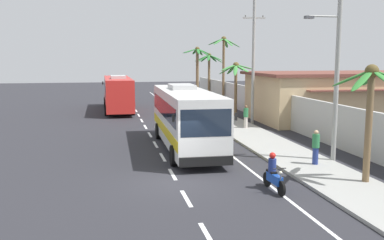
% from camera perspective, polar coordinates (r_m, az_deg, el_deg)
% --- Properties ---
extents(ground_plane, '(160.00, 160.00, 0.00)m').
position_cam_1_polar(ground_plane, '(18.96, -2.03, -8.13)').
color(ground_plane, '#28282D').
extents(sidewalk_kerb, '(3.20, 90.00, 0.14)m').
position_cam_1_polar(sidewalk_kerb, '(30.06, 7.80, -1.97)').
color(sidewalk_kerb, '#999993').
rests_on(sidewalk_kerb, ground).
extents(lane_markings, '(3.92, 71.00, 0.01)m').
position_cam_1_polar(lane_markings, '(33.26, -2.10, -1.04)').
color(lane_markings, white).
rests_on(lane_markings, ground).
extents(boundary_wall, '(0.24, 60.00, 2.59)m').
position_cam_1_polar(boundary_wall, '(34.92, 11.62, 1.38)').
color(boundary_wall, '#B2B2AD').
rests_on(boundary_wall, ground).
extents(coach_bus_foreground, '(3.10, 11.59, 3.72)m').
position_cam_1_polar(coach_bus_foreground, '(25.41, -0.86, 0.51)').
color(coach_bus_foreground, silver).
rests_on(coach_bus_foreground, ground).
extents(coach_bus_far_lane, '(3.03, 11.91, 3.63)m').
position_cam_1_polar(coach_bus_far_lane, '(44.39, -9.73, 3.62)').
color(coach_bus_far_lane, red).
rests_on(coach_bus_far_lane, ground).
extents(motorcycle_beside_bus, '(0.56, 1.96, 1.64)m').
position_cam_1_polar(motorcycle_beside_bus, '(35.13, 0.62, 0.55)').
color(motorcycle_beside_bus, black).
rests_on(motorcycle_beside_bus, ground).
extents(motorcycle_trailing, '(0.56, 1.96, 1.54)m').
position_cam_1_polar(motorcycle_trailing, '(17.89, 10.68, -7.15)').
color(motorcycle_trailing, black).
rests_on(motorcycle_trailing, ground).
extents(pedestrian_near_kerb, '(0.36, 0.36, 1.70)m').
position_cam_1_polar(pedestrian_near_kerb, '(32.51, 7.11, 0.52)').
color(pedestrian_near_kerb, beige).
rests_on(pedestrian_near_kerb, sidewalk_kerb).
extents(pedestrian_midwalk, '(0.36, 0.36, 1.76)m').
position_cam_1_polar(pedestrian_midwalk, '(40.16, 3.18, 2.06)').
color(pedestrian_midwalk, '#75388E').
rests_on(pedestrian_midwalk, sidewalk_kerb).
extents(pedestrian_far_walk, '(0.36, 0.36, 1.70)m').
position_cam_1_polar(pedestrian_far_walk, '(22.05, 15.98, -3.38)').
color(pedestrian_far_walk, navy).
rests_on(pedestrian_far_walk, sidewalk_kerb).
extents(utility_pole_nearest, '(2.89, 0.24, 9.84)m').
position_cam_1_polar(utility_pole_nearest, '(22.87, 18.51, 7.45)').
color(utility_pole_nearest, '#9E9E99').
rests_on(utility_pole_nearest, ground).
extents(utility_pole_mid, '(1.82, 0.24, 10.36)m').
position_cam_1_polar(utility_pole_mid, '(35.32, 8.09, 8.09)').
color(utility_pole_mid, '#9E9E99').
rests_on(utility_pole_mid, ground).
extents(palm_nearest, '(3.57, 3.61, 6.69)m').
position_cam_1_polar(palm_nearest, '(52.93, 0.71, 7.44)').
color(palm_nearest, brown).
rests_on(palm_nearest, ground).
extents(palm_second, '(3.51, 3.25, 4.97)m').
position_cam_1_polar(palm_second, '(39.17, 5.79, 5.87)').
color(palm_second, brown).
rests_on(palm_second, ground).
extents(palm_third, '(3.75, 3.80, 5.97)m').
position_cam_1_polar(palm_third, '(56.92, 2.26, 7.17)').
color(palm_third, brown).
rests_on(palm_third, ground).
extents(palm_fourth, '(3.09, 3.13, 5.07)m').
position_cam_1_polar(palm_fourth, '(19.30, 22.42, 2.68)').
color(palm_fourth, brown).
rests_on(palm_fourth, ground).
extents(palm_farthest, '(3.61, 3.75, 7.77)m').
position_cam_1_polar(palm_farthest, '(49.78, 4.20, 8.33)').
color(palm_farthest, brown).
rests_on(palm_farthest, ground).
extents(roadside_building, '(14.66, 9.18, 4.14)m').
position_cam_1_polar(roadside_building, '(39.11, 18.56, 2.99)').
color(roadside_building, tan).
rests_on(roadside_building, ground).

